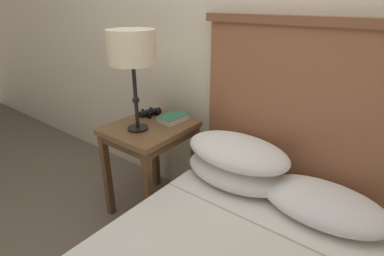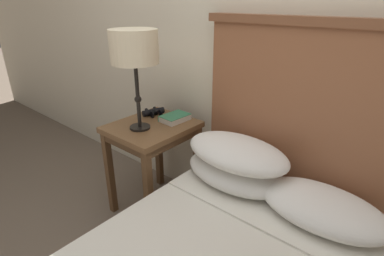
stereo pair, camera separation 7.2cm
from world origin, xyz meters
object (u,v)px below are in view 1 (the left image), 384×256
nightstand (150,139)px  binoculars_pair (150,112)px  table_lamp (132,49)px  book_on_nightstand (172,118)px

nightstand → binoculars_pair: (-0.12, 0.13, 0.12)m
table_lamp → book_on_nightstand: (0.08, 0.24, -0.47)m
table_lamp → book_on_nightstand: bearing=72.0°
book_on_nightstand → binoculars_pair: binoculars_pair is taller
nightstand → binoculars_pair: 0.22m
table_lamp → binoculars_pair: 0.53m
nightstand → table_lamp: bearing=-96.7°
table_lamp → binoculars_pair: bearing=116.8°
nightstand → binoculars_pair: binoculars_pair is taller
nightstand → book_on_nightstand: 0.20m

